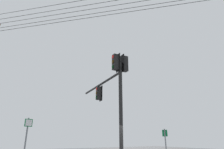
% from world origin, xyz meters
% --- Properties ---
extents(signal_mast_assembly, '(1.09, 6.05, 6.43)m').
position_xyz_m(signal_mast_assembly, '(-0.36, -1.87, 4.59)').
color(signal_mast_assembly, black).
rests_on(signal_mast_assembly, ground).
extents(route_sign_primary, '(0.22, 0.24, 2.41)m').
position_xyz_m(route_sign_primary, '(-3.48, -1.02, 1.46)').
color(route_sign_primary, slate).
rests_on(route_sign_primary, ground).
extents(route_sign_secondary, '(0.37, 0.18, 2.79)m').
position_xyz_m(route_sign_secondary, '(3.90, -2.48, 1.71)').
color(route_sign_secondary, slate).
rests_on(route_sign_secondary, ground).
extents(overhead_wire_span, '(15.48, 15.10, 1.66)m').
position_xyz_m(overhead_wire_span, '(-0.97, -0.20, 9.95)').
color(overhead_wire_span, black).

